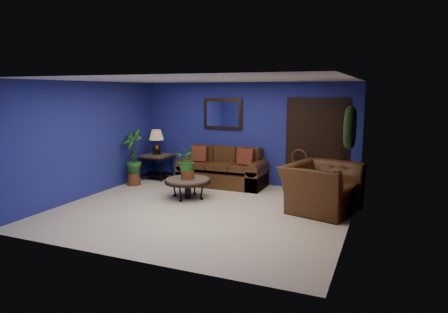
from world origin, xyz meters
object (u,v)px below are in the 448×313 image
at_px(side_chair, 297,168).
at_px(table_lamp, 157,139).
at_px(end_table, 157,160).
at_px(armchair, 322,188).
at_px(sofa, 223,172).
at_px(coffee_table, 188,181).

bearing_deg(side_chair, table_lamp, -164.89).
relative_size(end_table, armchair, 0.51).
xyz_separation_m(sofa, side_chair, (1.81, 0.04, 0.24)).
bearing_deg(sofa, end_table, -179.12).
bearing_deg(table_lamp, coffee_table, -40.39).
relative_size(sofa, coffee_table, 2.11).
xyz_separation_m(coffee_table, table_lamp, (-1.64, 1.40, 0.68)).
relative_size(sofa, armchair, 1.50).
height_order(sofa, coffee_table, sofa).
bearing_deg(coffee_table, armchair, 4.08).
distance_m(sofa, coffee_table, 1.45).
bearing_deg(sofa, armchair, -25.49).
relative_size(end_table, table_lamp, 1.13).
bearing_deg(armchair, coffee_table, 109.36).
height_order(end_table, armchair, armchair).
height_order(table_lamp, armchair, table_lamp).
bearing_deg(armchair, end_table, 90.21).
height_order(sofa, table_lamp, table_lamp).
bearing_deg(table_lamp, side_chair, 1.09).
bearing_deg(armchair, sofa, 79.78).
height_order(end_table, table_lamp, table_lamp).
bearing_deg(table_lamp, armchair, -15.07).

